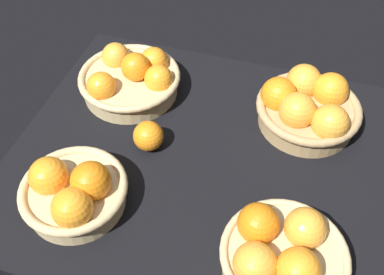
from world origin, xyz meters
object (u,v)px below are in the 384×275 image
at_px(basket_far_right, 73,192).
at_px(basket_near_right, 131,78).
at_px(basket_far_left, 282,255).
at_px(loose_orange_front_gap, 148,136).
at_px(basket_near_left, 308,107).

bearing_deg(basket_far_right, basket_near_right, -86.27).
bearing_deg(basket_far_right, basket_far_left, 177.55).
bearing_deg(basket_far_left, loose_orange_front_gap, -32.24).
relative_size(basket_near_right, loose_orange_front_gap, 3.69).
xyz_separation_m(basket_near_right, loose_orange_front_gap, (-0.11, 0.16, -0.01)).
distance_m(basket_near_right, basket_far_left, 0.57).
bearing_deg(basket_near_right, basket_far_left, 139.76).
xyz_separation_m(basket_far_right, basket_near_left, (-0.41, -0.37, 0.00)).
height_order(basket_far_right, basket_near_left, basket_near_left).
bearing_deg(basket_near_right, loose_orange_front_gap, 123.49).
bearing_deg(basket_near_left, basket_near_right, 2.58).
bearing_deg(basket_near_left, basket_far_left, 90.82).
height_order(basket_far_right, basket_far_left, basket_far_left).
xyz_separation_m(basket_far_right, basket_far_left, (-0.41, 0.02, 0.01)).
bearing_deg(basket_far_right, loose_orange_front_gap, -113.82).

